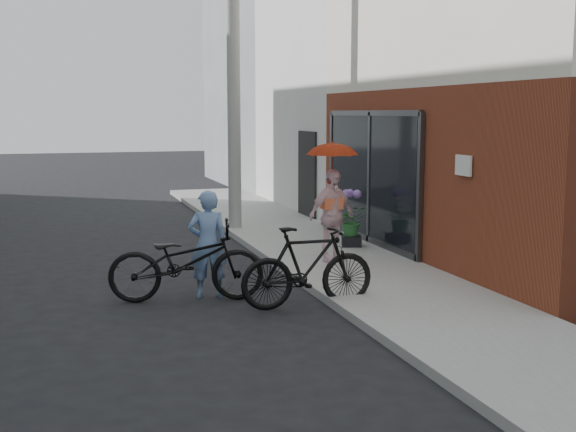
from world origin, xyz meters
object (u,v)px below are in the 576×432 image
utility_pole (234,69)px  bike_left (186,261)px  officer (208,244)px  planter (351,241)px  kimono_woman (332,216)px  bike_right (308,267)px

utility_pole → bike_left: (-1.99, -5.39, -2.94)m
officer → planter: officer is taller
utility_pole → kimono_woman: bearing=-80.4°
bike_left → bike_right: (1.49, -0.81, -0.01)m
utility_pole → planter: utility_pole is taller
officer → bike_left: bearing=27.9°
officer → bike_right: bearing=148.9°
planter → officer: bearing=-142.6°
officer → kimono_woman: kimono_woman is taller
officer → kimono_woman: (2.34, 1.25, 0.13)m
planter → bike_left: bearing=-144.0°
officer → bike_left: size_ratio=0.72×
bike_right → planter: bike_right is taller
officer → bike_left: (-0.33, -0.12, -0.20)m
utility_pole → bike_right: size_ratio=3.82×
kimono_woman → planter: kimono_woman is taller
utility_pole → officer: size_ratio=4.59×
utility_pole → kimono_woman: 4.84m
bike_right → utility_pole: bearing=-4.3°
officer → bike_right: officer is taller
utility_pole → bike_right: bearing=-94.6°
bike_right → planter: (2.05, 3.39, -0.34)m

